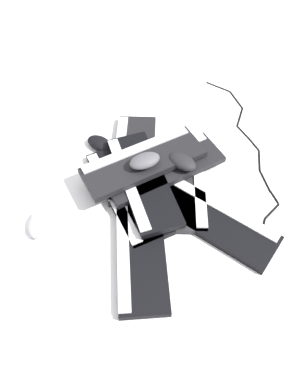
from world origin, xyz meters
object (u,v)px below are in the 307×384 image
(keyboard_3, at_px, (184,180))
(mouse_0, at_px, (145,161))
(keyboard_0, at_px, (127,192))
(keyboard_7, at_px, (163,167))
(mouse_2, at_px, (182,161))
(mouse_3, at_px, (38,224))
(mouse_1, at_px, (100,143))
(keyboard_2, at_px, (213,220))
(keyboard_5, at_px, (143,180))
(keyboard_4, at_px, (133,158))
(keyboard_6, at_px, (143,161))
(keyboard_1, at_px, (140,248))

(keyboard_3, xyz_separation_m, mouse_0, (0.14, 0.01, 0.10))
(keyboard_0, distance_m, keyboard_7, 0.16)
(keyboard_0, bearing_deg, mouse_0, -129.72)
(keyboard_3, xyz_separation_m, mouse_2, (0.01, -0.03, 0.07))
(mouse_3, bearing_deg, mouse_1, 152.08)
(keyboard_2, xyz_separation_m, keyboard_7, (0.18, -0.19, 0.03))
(mouse_3, bearing_deg, keyboard_2, 88.95)
(keyboard_0, height_order, mouse_3, mouse_3)
(keyboard_5, height_order, mouse_0, mouse_0)
(keyboard_3, bearing_deg, keyboard_5, 14.57)
(mouse_0, height_order, mouse_1, mouse_0)
(keyboard_3, relative_size, keyboard_4, 1.00)
(keyboard_2, relative_size, keyboard_7, 1.01)
(keyboard_2, relative_size, mouse_3, 4.13)
(keyboard_3, distance_m, keyboard_4, 0.22)
(keyboard_5, distance_m, mouse_1, 0.27)
(keyboard_3, relative_size, keyboard_6, 1.00)
(keyboard_4, height_order, mouse_1, mouse_1)
(keyboard_4, bearing_deg, keyboard_1, 100.34)
(keyboard_0, height_order, keyboard_7, keyboard_7)
(keyboard_2, xyz_separation_m, keyboard_6, (0.25, -0.18, 0.06))
(keyboard_4, relative_size, keyboard_7, 1.00)
(keyboard_7, relative_size, mouse_2, 4.07)
(keyboard_6, relative_size, mouse_3, 4.08)
(keyboard_6, distance_m, mouse_2, 0.14)
(keyboard_2, xyz_separation_m, mouse_0, (0.25, -0.16, 0.10))
(keyboard_3, height_order, keyboard_6, keyboard_6)
(keyboard_5, distance_m, mouse_0, 0.07)
(keyboard_2, bearing_deg, keyboard_3, -57.23)
(keyboard_1, height_order, keyboard_3, same)
(keyboard_2, relative_size, mouse_0, 4.13)
(keyboard_5, relative_size, mouse_2, 4.21)
(keyboard_1, height_order, mouse_2, mouse_2)
(keyboard_2, relative_size, keyboard_4, 1.01)
(mouse_2, relative_size, mouse_3, 1.00)
(keyboard_4, relative_size, keyboard_5, 0.97)
(keyboard_0, bearing_deg, keyboard_3, -159.32)
(keyboard_7, xyz_separation_m, mouse_1, (0.26, -0.12, -0.02))
(keyboard_7, xyz_separation_m, mouse_3, (0.39, 0.26, -0.02))
(keyboard_1, xyz_separation_m, mouse_2, (-0.11, -0.32, 0.07))
(keyboard_3, bearing_deg, keyboard_2, 122.77)
(keyboard_5, distance_m, keyboard_7, 0.09)
(keyboard_7, bearing_deg, keyboard_3, 161.24)
(keyboard_0, xyz_separation_m, keyboard_3, (-0.20, -0.07, 0.00))
(keyboard_5, height_order, mouse_1, keyboard_5)
(keyboard_5, height_order, keyboard_7, same)
(mouse_0, xyz_separation_m, mouse_3, (0.33, 0.23, -0.09))
(mouse_2, height_order, mouse_3, mouse_2)
(keyboard_2, xyz_separation_m, mouse_2, (0.12, -0.19, 0.07))
(keyboard_3, relative_size, mouse_0, 4.08)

